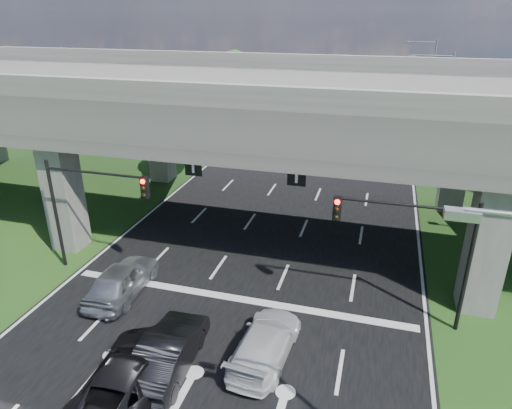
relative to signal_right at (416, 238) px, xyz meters
The scene contains 18 objects.
ground 9.71m from the signal_right, 153.26° to the right, with size 160.00×160.00×0.00m, color #1B4315.
road 10.74m from the signal_right, 142.25° to the left, with size 18.00×120.00×0.03m, color black.
overpass 11.84m from the signal_right, 134.16° to the left, with size 80.00×15.00×10.00m.
warehouse 45.97m from the signal_right, 137.44° to the left, with size 20.00×10.00×4.00m, color #9E9E99.
signal_right is the anchor object (origin of this frame).
signal_left 15.65m from the signal_right, behind, with size 5.76×0.54×6.00m.
streetlight_far 20.25m from the signal_right, 83.53° to the left, with size 3.38×0.25×10.00m.
streetlight_beyond 36.17m from the signal_right, 86.39° to the left, with size 3.38×0.25×10.00m.
tree_left_near 31.01m from the signal_right, 134.63° to the left, with size 4.50×4.50×7.80m.
tree_left_mid 38.96m from the signal_right, 129.50° to the left, with size 3.91×3.90×6.76m.
tree_left_far 43.37m from the signal_right, 118.63° to the left, with size 4.80×4.80×8.32m.
tree_right_near 24.62m from the signal_right, 77.76° to the left, with size 4.20×4.20×7.28m.
tree_right_mid 33.10m from the signal_right, 75.62° to the left, with size 3.91×3.90×6.76m.
tree_right_far 40.29m from the signal_right, 83.99° to the left, with size 4.50×4.50×7.80m.
car_silver 13.73m from the signal_right, behind, with size 1.96×4.88×1.66m, color #B7B9BF.
car_dark 10.98m from the signal_right, 147.50° to the right, with size 1.75×5.02×1.65m, color black.
car_white 7.54m from the signal_right, 143.90° to the right, with size 1.99×4.90×1.42m, color silver.
car_trailing 12.40m from the signal_right, 143.32° to the right, with size 2.72×5.90×1.64m, color black.
Camera 1 is at (6.00, -14.02, 12.94)m, focal length 32.00 mm.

